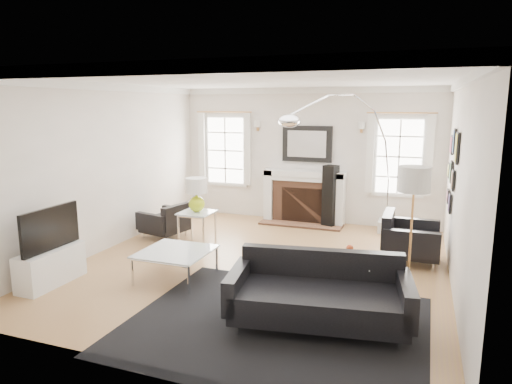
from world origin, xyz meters
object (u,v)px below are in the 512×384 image
at_px(armchair_left, 167,222).
at_px(arc_floor_lamp, 341,158).
at_px(gourd_lamp, 196,192).
at_px(armchair_right, 407,240).
at_px(coffee_table, 176,253).
at_px(sofa, 319,295).
at_px(fireplace, 304,197).

xyz_separation_m(armchair_left, arc_floor_lamp, (3.04, 1.12, 1.19)).
bearing_deg(arc_floor_lamp, gourd_lamp, -147.89).
bearing_deg(armchair_right, coffee_table, -147.84).
bearing_deg(armchair_right, arc_floor_lamp, 141.48).
distance_m(sofa, armchair_right, 2.72).
distance_m(fireplace, gourd_lamp, 2.65).
bearing_deg(coffee_table, armchair_right, 32.16).
height_order(gourd_lamp, arc_floor_lamp, arc_floor_lamp).
bearing_deg(armchair_left, armchair_right, 1.66).
distance_m(fireplace, coffee_table, 3.85).
height_order(armchair_left, coffee_table, armchair_left).
height_order(sofa, gourd_lamp, gourd_lamp).
height_order(sofa, armchair_right, sofa).
xyz_separation_m(sofa, armchair_right, (0.86, 2.58, 0.00)).
height_order(armchair_left, gourd_lamp, gourd_lamp).
relative_size(fireplace, coffee_table, 1.80).
bearing_deg(coffee_table, armchair_left, 124.36).
bearing_deg(armchair_left, arc_floor_lamp, 20.18).
bearing_deg(gourd_lamp, armchair_left, 159.83).
distance_m(armchair_left, coffee_table, 2.18).
distance_m(sofa, gourd_lamp, 3.46).
relative_size(armchair_left, gourd_lamp, 1.55).
relative_size(coffee_table, arc_floor_lamp, 0.34).
relative_size(armchair_right, arc_floor_lamp, 0.35).
bearing_deg(armchair_left, sofa, -35.64).
bearing_deg(arc_floor_lamp, coffee_table, -121.85).
xyz_separation_m(fireplace, arc_floor_lamp, (0.89, -0.83, 0.94)).
bearing_deg(sofa, fireplace, 106.20).
relative_size(armchair_right, gourd_lamp, 1.60).
relative_size(fireplace, armchair_left, 1.84).
distance_m(armchair_right, coffee_table, 3.61).
distance_m(sofa, armchair_left, 4.21).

